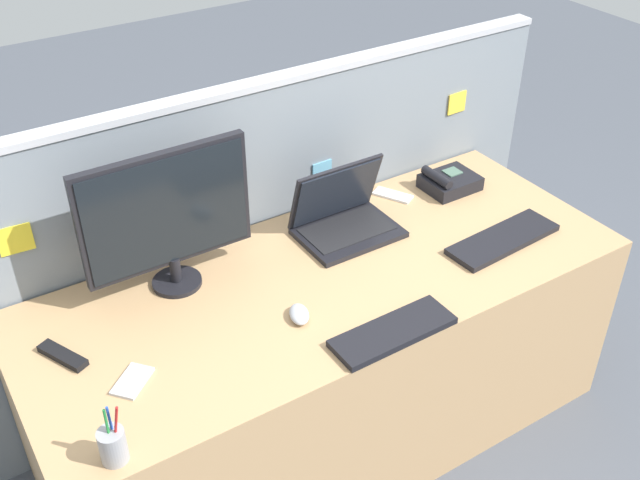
# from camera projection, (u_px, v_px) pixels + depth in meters

# --- Properties ---
(ground_plane) EXTENTS (10.00, 10.00, 0.00)m
(ground_plane) POSITION_uv_depth(u_px,v_px,m) (327.00, 429.00, 2.92)
(ground_plane) COLOR #4C515B
(desk) EXTENTS (2.05, 0.82, 0.75)m
(desk) POSITION_uv_depth(u_px,v_px,m) (327.00, 359.00, 2.71)
(desk) COLOR tan
(desk) RESTS_ON ground_plane
(cubicle_divider) EXTENTS (2.51, 0.08, 1.28)m
(cubicle_divider) POSITION_uv_depth(u_px,v_px,m) (264.00, 238.00, 2.87)
(cubicle_divider) COLOR gray
(cubicle_divider) RESTS_ON ground_plane
(desktop_monitor) EXTENTS (0.56, 0.16, 0.48)m
(desktop_monitor) POSITION_uv_depth(u_px,v_px,m) (167.00, 215.00, 2.32)
(desktop_monitor) COLOR black
(desktop_monitor) RESTS_ON desk
(laptop) EXTENTS (0.35, 0.26, 0.26)m
(laptop) POSITION_uv_depth(u_px,v_px,m) (343.00, 215.00, 2.69)
(laptop) COLOR black
(laptop) RESTS_ON desk
(desk_phone) EXTENTS (0.21, 0.17, 0.09)m
(desk_phone) POSITION_uv_depth(u_px,v_px,m) (449.00, 182.00, 2.95)
(desk_phone) COLOR black
(desk_phone) RESTS_ON desk
(keyboard_main) EXTENTS (0.40, 0.14, 0.02)m
(keyboard_main) POSITION_uv_depth(u_px,v_px,m) (393.00, 332.00, 2.26)
(keyboard_main) COLOR black
(keyboard_main) RESTS_ON desk
(keyboard_spare) EXTENTS (0.45, 0.17, 0.02)m
(keyboard_spare) POSITION_uv_depth(u_px,v_px,m) (503.00, 239.00, 2.66)
(keyboard_spare) COLOR black
(keyboard_spare) RESTS_ON desk
(computer_mouse_right_hand) EXTENTS (0.09, 0.11, 0.03)m
(computer_mouse_right_hand) POSITION_uv_depth(u_px,v_px,m) (299.00, 314.00, 2.31)
(computer_mouse_right_hand) COLOR #B2B5BC
(computer_mouse_right_hand) RESTS_ON desk
(pen_cup) EXTENTS (0.07, 0.07, 0.19)m
(pen_cup) POSITION_uv_depth(u_px,v_px,m) (113.00, 445.00, 1.85)
(pen_cup) COLOR #99999E
(pen_cup) RESTS_ON desk
(cell_phone_silver_slab) EXTENTS (0.14, 0.14, 0.01)m
(cell_phone_silver_slab) POSITION_uv_depth(u_px,v_px,m) (132.00, 381.00, 2.10)
(cell_phone_silver_slab) COLOR #B7BAC1
(cell_phone_silver_slab) RESTS_ON desk
(cell_phone_white_slab) EXTENTS (0.13, 0.16, 0.01)m
(cell_phone_white_slab) POSITION_uv_depth(u_px,v_px,m) (393.00, 195.00, 2.92)
(cell_phone_white_slab) COLOR silver
(cell_phone_white_slab) RESTS_ON desk
(tv_remote) EXTENTS (0.11, 0.17, 0.02)m
(tv_remote) POSITION_uv_depth(u_px,v_px,m) (63.00, 356.00, 2.17)
(tv_remote) COLOR black
(tv_remote) RESTS_ON desk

